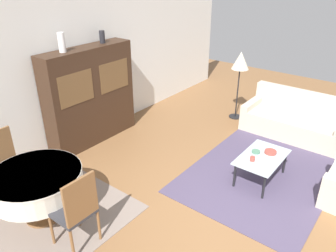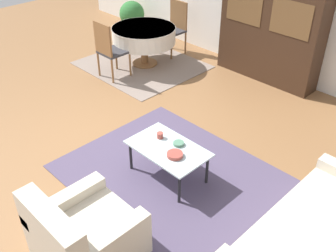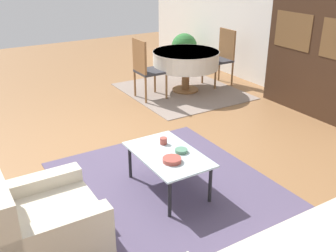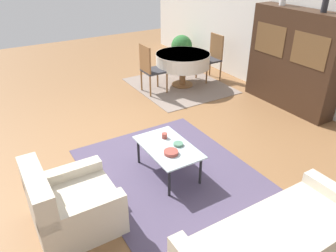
{
  "view_description": "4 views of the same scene",
  "coord_description": "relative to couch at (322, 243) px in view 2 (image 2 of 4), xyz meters",
  "views": [
    {
      "loc": [
        -3.3,
        -1.33,
        3.16
      ],
      "look_at": [
        0.2,
        1.4,
        0.95
      ],
      "focal_mm": 35.0,
      "sensor_mm": 36.0,
      "label": 1
    },
    {
      "loc": [
        3.74,
        -2.44,
        3.26
      ],
      "look_at": [
        1.07,
        0.2,
        0.75
      ],
      "focal_mm": 42.0,
      "sensor_mm": 36.0,
      "label": 2
    },
    {
      "loc": [
        4.16,
        -1.68,
        2.35
      ],
      "look_at": [
        1.07,
        0.2,
        0.75
      ],
      "focal_mm": 42.0,
      "sensor_mm": 36.0,
      "label": 3
    },
    {
      "loc": [
        4.24,
        -1.72,
        2.78
      ],
      "look_at": [
        1.07,
        0.2,
        0.75
      ],
      "focal_mm": 35.0,
      "sensor_mm": 36.0,
      "label": 4
    }
  ],
  "objects": [
    {
      "name": "area_rug",
      "position": [
        -1.79,
        -0.09,
        -0.29
      ],
      "size": [
        2.83,
        2.12,
        0.01
      ],
      "color": "#4C425B",
      "rests_on": "ground_plane"
    },
    {
      "name": "bowl",
      "position": [
        -1.77,
        -0.18,
        0.17
      ],
      "size": [
        0.19,
        0.19,
        0.04
      ],
      "color": "#9E4238",
      "rests_on": "coffee_table"
    },
    {
      "name": "dining_chair_far",
      "position": [
        -4.6,
        2.7,
        0.29
      ],
      "size": [
        0.44,
        0.44,
        1.03
      ],
      "rotation": [
        0.0,
        0.0,
        3.14
      ],
      "color": "brown",
      "rests_on": "dining_rug"
    },
    {
      "name": "couch",
      "position": [
        0.0,
        0.0,
        0.0
      ],
      "size": [
        0.93,
        1.96,
        0.85
      ],
      "rotation": [
        0.0,
        0.0,
        1.57
      ],
      "color": "beige",
      "rests_on": "ground_plane"
    },
    {
      "name": "potted_plant",
      "position": [
        -6.05,
        2.8,
        0.13
      ],
      "size": [
        0.56,
        0.56,
        0.74
      ],
      "color": "#4C4C51",
      "rests_on": "ground_plane"
    },
    {
      "name": "dining_rug",
      "position": [
        -4.61,
        1.81,
        -0.29
      ],
      "size": [
        2.13,
        1.9,
        0.01
      ],
      "color": "gray",
      "rests_on": "ground_plane"
    },
    {
      "name": "coffee_table",
      "position": [
        -1.94,
        -0.12,
        0.1
      ],
      "size": [
        0.97,
        0.6,
        0.43
      ],
      "color": "black",
      "rests_on": "area_rug"
    },
    {
      "name": "display_cabinet",
      "position": [
        -2.66,
        3.06,
        0.63
      ],
      "size": [
        1.86,
        0.42,
        1.84
      ],
      "color": "#382316",
      "rests_on": "ground_plane"
    },
    {
      "name": "dining_chair_near",
      "position": [
        -4.6,
        1.05,
        0.29
      ],
      "size": [
        0.44,
        0.44,
        1.03
      ],
      "color": "brown",
      "rests_on": "dining_rug"
    },
    {
      "name": "ground_plane",
      "position": [
        -3.01,
        -0.31,
        -0.29
      ],
      "size": [
        14.0,
        14.0,
        0.0
      ],
      "primitive_type": "plane",
      "color": "brown"
    },
    {
      "name": "bowl_small",
      "position": [
        -1.89,
        0.02,
        0.16
      ],
      "size": [
        0.13,
        0.13,
        0.04
      ],
      "color": "#4C7A60",
      "rests_on": "coffee_table"
    },
    {
      "name": "dining_table",
      "position": [
        -4.6,
        1.88,
        0.29
      ],
      "size": [
        1.19,
        1.19,
        0.73
      ],
      "color": "brown",
      "rests_on": "dining_rug"
    },
    {
      "name": "cup",
      "position": [
        -2.15,
        -0.04,
        0.18
      ],
      "size": [
        0.08,
        0.08,
        0.07
      ],
      "color": "#9E4238",
      "rests_on": "coffee_table"
    },
    {
      "name": "armchair",
      "position": [
        -1.66,
        -1.54,
        0.0
      ],
      "size": [
        0.87,
        0.89,
        0.82
      ],
      "color": "beige",
      "rests_on": "ground_plane"
    }
  ]
}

